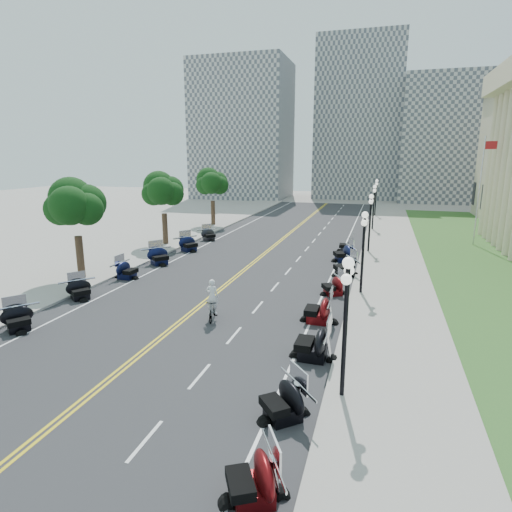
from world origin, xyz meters
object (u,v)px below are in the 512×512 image
(flagpole, at_px, (479,192))
(cyclist_rider, at_px, (212,282))
(motorcycle_n_3, at_px, (283,399))
(bicycle, at_px, (213,309))

(flagpole, relative_size, cyclist_rider, 5.46)
(motorcycle_n_3, height_order, cyclist_rider, cyclist_rider)
(flagpole, xyz_separation_m, bicycle, (-16.52, -24.43, -4.43))
(flagpole, xyz_separation_m, motorcycle_n_3, (-11.11, -31.75, -4.31))
(motorcycle_n_3, relative_size, cyclist_rider, 1.07)
(bicycle, relative_size, cyclist_rider, 1.03)
(bicycle, bearing_deg, motorcycle_n_3, -66.05)
(motorcycle_n_3, xyz_separation_m, cyclist_rider, (-5.41, 7.32, 1.36))
(cyclist_rider, bearing_deg, motorcycle_n_3, 126.45)
(motorcycle_n_3, height_order, bicycle, motorcycle_n_3)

